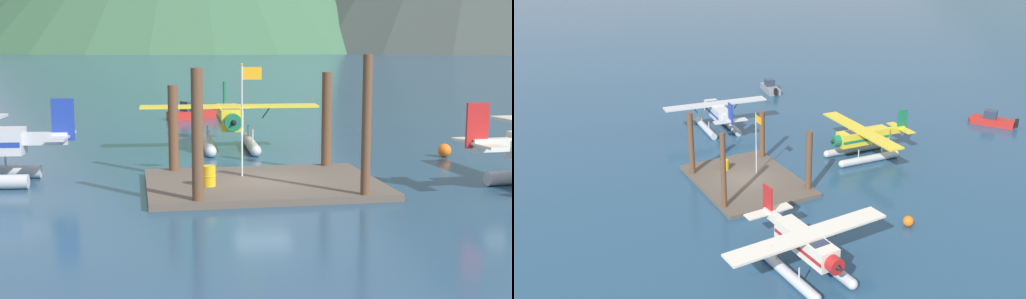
{
  "view_description": "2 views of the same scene",
  "coord_description": "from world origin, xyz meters",
  "views": [
    {
      "loc": [
        -5.56,
        -30.01,
        6.33
      ],
      "look_at": [
        -0.29,
        0.14,
        1.68
      ],
      "focal_mm": 49.64,
      "sensor_mm": 36.0,
      "label": 1
    },
    {
      "loc": [
        36.04,
        -17.35,
        18.53
      ],
      "look_at": [
        -0.33,
        2.26,
        2.27
      ],
      "focal_mm": 38.84,
      "sensor_mm": 36.0,
      "label": 2
    }
  ],
  "objects": [
    {
      "name": "mooring_buoy",
      "position": [
        11.49,
        6.5,
        0.37
      ],
      "size": [
        0.74,
        0.74,
        0.74
      ],
      "primitive_type": "sphere",
      "color": "orange",
      "rests_on": "ground"
    },
    {
      "name": "piling_near_right",
      "position": [
        3.5,
        -3.49,
        2.94
      ],
      "size": [
        0.37,
        0.37,
        5.87
      ],
      "primitive_type": "cylinder",
      "color": "brown",
      "rests_on": "ground"
    },
    {
      "name": "piling_far_right",
      "position": [
        3.79,
        3.35,
        2.45
      ],
      "size": [
        0.49,
        0.49,
        4.9
      ],
      "primitive_type": "cylinder",
      "color": "brown",
      "rests_on": "ground"
    },
    {
      "name": "dock_platform",
      "position": [
        0.0,
        0.0,
        0.15
      ],
      "size": [
        10.16,
        7.57,
        0.3
      ],
      "primitive_type": "cube",
      "color": "brown",
      "rests_on": "ground"
    },
    {
      "name": "flagpole",
      "position": [
        -0.6,
        1.22,
        3.53
      ],
      "size": [
        0.95,
        0.1,
        5.11
      ],
      "color": "silver",
      "rests_on": "dock_platform"
    },
    {
      "name": "seaplane_yellow_bow_centre",
      "position": [
        0.05,
        11.22,
        1.58
      ],
      "size": [
        10.46,
        7.98,
        3.84
      ],
      "color": "#B7BABF",
      "rests_on": "ground"
    },
    {
      "name": "fuel_drum",
      "position": [
        -2.47,
        -0.77,
        0.74
      ],
      "size": [
        0.62,
        0.62,
        0.88
      ],
      "color": "gold",
      "rests_on": "dock_platform"
    },
    {
      "name": "ground_plane",
      "position": [
        0.0,
        0.0,
        0.0
      ],
      "size": [
        1200.0,
        1200.0,
        0.0
      ],
      "primitive_type": "plane",
      "color": "navy"
    },
    {
      "name": "boat_red_open_north",
      "position": [
        -0.79,
        28.48,
        0.49
      ],
      "size": [
        4.4,
        3.4,
        1.5
      ],
      "color": "#B2231E",
      "rests_on": "ground"
    },
    {
      "name": "piling_near_left",
      "position": [
        -3.17,
        -3.36,
        2.69
      ],
      "size": [
        0.46,
        0.46,
        5.38
      ],
      "primitive_type": "cylinder",
      "color": "brown",
      "rests_on": "ground"
    },
    {
      "name": "piling_far_left",
      "position": [
        -3.71,
        3.31,
        2.17
      ],
      "size": [
        0.47,
        0.47,
        4.34
      ],
      "primitive_type": "cylinder",
      "color": "brown",
      "rests_on": "ground"
    }
  ]
}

